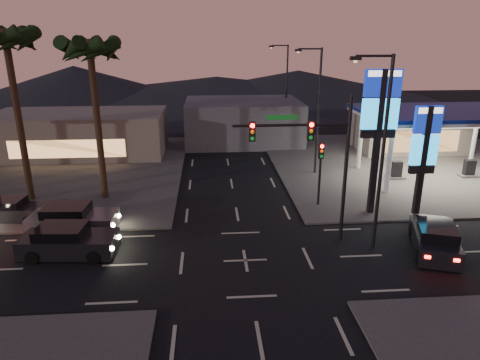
{
  "coord_description": "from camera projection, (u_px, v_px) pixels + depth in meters",
  "views": [
    {
      "loc": [
        -1.73,
        -19.13,
        10.72
      ],
      "look_at": [
        0.03,
        3.88,
        3.0
      ],
      "focal_mm": 32.0,
      "sensor_mm": 36.0,
      "label": 1
    }
  ],
  "objects": [
    {
      "name": "ground",
      "position": [
        245.0,
        260.0,
        21.62
      ],
      "size": [
        140.0,
        140.0,
        0.0
      ],
      "primitive_type": "plane",
      "color": "black",
      "rests_on": "ground"
    },
    {
      "name": "corner_lot_ne",
      "position": [
        409.0,
        164.0,
        37.88
      ],
      "size": [
        24.0,
        24.0,
        0.12
      ],
      "primitive_type": "cube",
      "color": "#47443F",
      "rests_on": "ground"
    },
    {
      "name": "corner_lot_nw",
      "position": [
        37.0,
        172.0,
        35.58
      ],
      "size": [
        24.0,
        24.0,
        0.12
      ],
      "primitive_type": "cube",
      "color": "#47443F",
      "rests_on": "ground"
    },
    {
      "name": "gas_station",
      "position": [
        441.0,
        115.0,
        32.51
      ],
      "size": [
        12.2,
        8.2,
        5.47
      ],
      "color": "silver",
      "rests_on": "ground"
    },
    {
      "name": "convenience_store",
      "position": [
        408.0,
        130.0,
        42.14
      ],
      "size": [
        10.0,
        6.0,
        4.0
      ],
      "primitive_type": "cube",
      "color": "#726B5B",
      "rests_on": "ground"
    },
    {
      "name": "pylon_sign_tall",
      "position": [
        380.0,
        114.0,
        25.4
      ],
      "size": [
        2.2,
        0.35,
        9.0
      ],
      "color": "black",
      "rests_on": "ground"
    },
    {
      "name": "pylon_sign_short",
      "position": [
        425.0,
        146.0,
        25.19
      ],
      "size": [
        1.6,
        0.35,
        7.0
      ],
      "color": "black",
      "rests_on": "ground"
    },
    {
      "name": "traffic_signal_mast",
      "position": [
        315.0,
        149.0,
        22.11
      ],
      "size": [
        6.1,
        0.39,
        8.0
      ],
      "color": "black",
      "rests_on": "ground"
    },
    {
      "name": "pedestal_signal",
      "position": [
        320.0,
        164.0,
        27.69
      ],
      "size": [
        0.32,
        0.39,
        4.3
      ],
      "color": "black",
      "rests_on": "ground"
    },
    {
      "name": "streetlight_near",
      "position": [
        380.0,
        143.0,
        21.24
      ],
      "size": [
        2.14,
        0.25,
        10.0
      ],
      "color": "black",
      "rests_on": "ground"
    },
    {
      "name": "streetlight_mid",
      "position": [
        316.0,
        104.0,
        33.53
      ],
      "size": [
        2.14,
        0.25,
        10.0
      ],
      "color": "black",
      "rests_on": "ground"
    },
    {
      "name": "streetlight_far",
      "position": [
        285.0,
        85.0,
        46.77
      ],
      "size": [
        2.14,
        0.25,
        10.0
      ],
      "color": "black",
      "rests_on": "ground"
    },
    {
      "name": "palm_a",
      "position": [
        91.0,
        59.0,
        26.96
      ],
      "size": [
        4.41,
        4.41,
        10.86
      ],
      "color": "black",
      "rests_on": "ground"
    },
    {
      "name": "palm_b",
      "position": [
        7.0,
        50.0,
        26.43
      ],
      "size": [
        4.41,
        4.41,
        11.46
      ],
      "color": "black",
      "rests_on": "ground"
    },
    {
      "name": "building_far_west",
      "position": [
        79.0,
        134.0,
        40.78
      ],
      "size": [
        16.0,
        8.0,
        4.0
      ],
      "primitive_type": "cube",
      "color": "#726B5B",
      "rests_on": "ground"
    },
    {
      "name": "building_far_mid",
      "position": [
        243.0,
        121.0,
        45.65
      ],
      "size": [
        12.0,
        9.0,
        4.4
      ],
      "primitive_type": "cube",
      "color": "#4C4C51",
      "rests_on": "ground"
    },
    {
      "name": "hill_left",
      "position": [
        75.0,
        83.0,
        75.6
      ],
      "size": [
        40.0,
        40.0,
        6.0
      ],
      "primitive_type": "cone",
      "color": "black",
      "rests_on": "ground"
    },
    {
      "name": "hill_right",
      "position": [
        298.0,
        84.0,
        78.64
      ],
      "size": [
        50.0,
        50.0,
        5.0
      ],
      "primitive_type": "cone",
      "color": "black",
      "rests_on": "ground"
    },
    {
      "name": "hill_center",
      "position": [
        216.0,
        88.0,
        77.72
      ],
      "size": [
        60.0,
        60.0,
        4.0
      ],
      "primitive_type": "cone",
      "color": "black",
      "rests_on": "ground"
    },
    {
      "name": "car_lane_a_front",
      "position": [
        68.0,
        241.0,
        21.99
      ],
      "size": [
        5.01,
        2.36,
        1.6
      ],
      "color": "black",
      "rests_on": "ground"
    },
    {
      "name": "car_lane_b_front",
      "position": [
        72.0,
        220.0,
        24.6
      ],
      "size": [
        5.09,
        2.35,
        1.63
      ],
      "color": "#5D5D5F",
      "rests_on": "ground"
    },
    {
      "name": "car_lane_b_mid",
      "position": [
        11.0,
        210.0,
        26.23
      ],
      "size": [
        4.33,
        2.06,
        1.37
      ],
      "color": "black",
      "rests_on": "ground"
    },
    {
      "name": "suv_station",
      "position": [
        434.0,
        238.0,
        22.37
      ],
      "size": [
        3.42,
        5.09,
        1.57
      ],
      "color": "black",
      "rests_on": "ground"
    }
  ]
}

